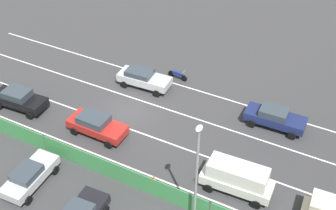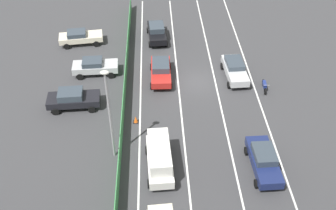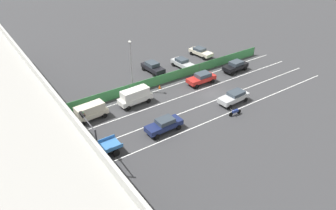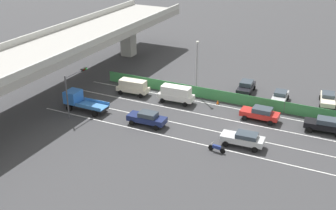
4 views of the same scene
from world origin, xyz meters
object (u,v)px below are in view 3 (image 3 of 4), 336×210
car_sedan_silver (234,97)px  traffic_light (92,135)px  parked_wagon_silver (182,63)px  street_lamp (131,62)px  car_sedan_red (202,78)px  parked_sedan_cream (201,52)px  car_sedan_navy (164,124)px  parked_sedan_dark (153,67)px  flatbed_truck_blue (85,152)px  car_van_white (135,96)px  motorcycle (235,112)px  traffic_cone (160,87)px  car_sedan_black (236,66)px  car_van_cream (90,111)px

car_sedan_silver → traffic_light: size_ratio=0.84×
parked_wagon_silver → street_lamp: street_lamp is taller
car_sedan_silver → car_sedan_red: 7.04m
parked_sedan_cream → car_sedan_navy: bearing=130.0°
car_sedan_navy → parked_sedan_dark: bearing=-27.7°
car_sedan_silver → flatbed_truck_blue: (0.04, 21.63, 0.33)m
car_sedan_navy → parked_sedan_dark: (14.82, -7.77, 0.01)m
car_van_white → parked_sedan_cream: 20.00m
car_sedan_silver → motorcycle: (-2.41, 2.13, -0.45)m
parked_sedan_dark → traffic_light: (-16.02, 17.21, 3.07)m
traffic_cone → flatbed_truck_blue: bearing=120.9°
car_sedan_red → parked_sedan_dark: (7.69, 4.00, 0.00)m
car_sedan_black → street_lamp: bearing=78.5°
car_sedan_black → street_lamp: (3.56, 17.44, 3.74)m
motorcycle → parked_wagon_silver: bearing=-11.5°
parked_wagon_silver → car_sedan_black: bearing=-133.3°
car_sedan_black → flatbed_truck_blue: (-7.24, 29.16, 0.31)m
parked_sedan_dark → traffic_light: 23.71m
car_sedan_red → street_lamp: size_ratio=0.60×
car_sedan_red → parked_sedan_dark: 8.67m
car_sedan_black → traffic_light: bearing=106.6°
car_sedan_navy → parked_sedan_cream: car_sedan_navy is taller
street_lamp → flatbed_truck_blue: bearing=132.7°
traffic_light → traffic_cone: size_ratio=9.08×
motorcycle → traffic_light: 19.38m
flatbed_truck_blue → traffic_light: bearing=-160.6°
flatbed_truck_blue → motorcycle: bearing=-97.2°
car_van_cream → motorcycle: car_van_cream is taller
car_sedan_silver → traffic_cone: (9.30, 6.18, -0.62)m
car_sedan_black → parked_wagon_silver: 8.86m
car_van_cream → car_sedan_black: bearing=-90.3°
car_sedan_red → parked_wagon_silver: bearing=-9.3°
car_sedan_red → car_van_white: car_van_white is taller
car_van_white → street_lamp: bearing=-23.7°
car_sedan_red → parked_sedan_dark: bearing=27.5°
car_sedan_silver → parked_wagon_silver: bearing=-4.6°
car_sedan_silver → flatbed_truck_blue: flatbed_truck_blue is taller
street_lamp → traffic_cone: size_ratio=12.60×
flatbed_truck_blue → parked_sedan_dark: 22.99m
motorcycle → parked_sedan_cream: parked_sedan_cream is taller
motorcycle → traffic_light: size_ratio=0.35×
car_van_white → traffic_light: size_ratio=0.87×
traffic_light → street_lamp: bearing=-42.8°
car_sedan_silver → traffic_light: bearing=93.5°
parked_sedan_cream → traffic_light: size_ratio=0.85×
parked_sedan_cream → car_sedan_silver: bearing=156.1°
car_sedan_red → car_van_cream: size_ratio=1.01×
car_van_white → car_sedan_black: bearing=-90.5°
car_sedan_navy → parked_sedan_cream: (15.62, -18.60, -0.07)m
car_sedan_silver → car_sedan_red: (7.04, -0.05, 0.02)m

